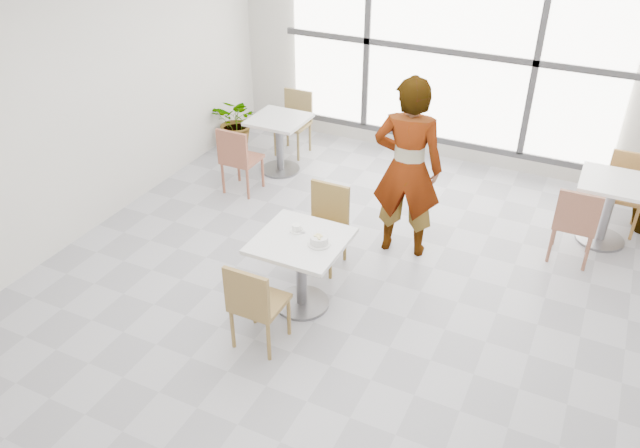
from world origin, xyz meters
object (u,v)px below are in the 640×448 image
at_px(oatmeal_bowl, 319,240).
at_px(bg_chair_left_far, 295,118).
at_px(bg_table_left, 279,137).
at_px(bg_chair_left_near, 238,157).
at_px(plant_left, 238,121).
at_px(coffee_cup, 297,228).
at_px(person, 407,169).
at_px(main_table, 301,260).
at_px(chair_far, 326,220).
at_px(bg_table_right, 610,202).
at_px(chair_near, 254,301).
at_px(bg_chair_right_far, 625,186).
at_px(bg_chair_right_near, 576,221).

bearing_deg(oatmeal_bowl, bg_chair_left_far, 121.39).
distance_m(oatmeal_bowl, bg_table_left, 2.97).
relative_size(bg_chair_left_near, plant_left, 1.18).
bearing_deg(bg_table_left, coffee_cup, -57.37).
bearing_deg(person, plant_left, -35.82).
height_order(bg_chair_left_near, bg_chair_left_far, same).
bearing_deg(plant_left, main_table, -48.65).
bearing_deg(chair_far, bg_table_right, 33.06).
bearing_deg(coffee_cup, main_table, -47.67).
bearing_deg(oatmeal_bowl, chair_near, -111.95).
height_order(chair_near, bg_chair_left_near, same).
relative_size(main_table, bg_chair_right_far, 0.92).
xyz_separation_m(bg_chair_left_far, plant_left, (-0.83, -0.19, -0.13)).
bearing_deg(main_table, bg_chair_left_far, 118.78).
bearing_deg(chair_far, plant_left, 138.98).
bearing_deg(person, main_table, 58.55).
bearing_deg(main_table, bg_chair_left_near, 136.48).
relative_size(bg_chair_left_near, bg_chair_left_far, 1.00).
height_order(coffee_cup, person, person).
xyz_separation_m(bg_table_right, bg_chair_left_near, (-4.18, -0.81, 0.01)).
distance_m(main_table, bg_table_right, 3.47).
distance_m(main_table, plant_left, 3.76).
bearing_deg(main_table, bg_table_right, 44.64).
bearing_deg(bg_chair_left_far, bg_table_right, -7.92).
bearing_deg(bg_chair_left_far, main_table, -61.22).
xyz_separation_m(coffee_cup, bg_chair_right_near, (2.28, 1.76, -0.28)).
bearing_deg(coffee_cup, chair_near, -89.71).
bearing_deg(bg_table_right, chair_far, -146.94).
bearing_deg(bg_table_left, bg_chair_left_near, -101.77).
distance_m(main_table, bg_chair_right_near, 2.87).
relative_size(chair_near, chair_far, 1.00).
bearing_deg(coffee_cup, bg_chair_right_far, 45.79).
height_order(bg_chair_right_near, plant_left, bg_chair_right_near).
xyz_separation_m(bg_table_right, plant_left, (-4.95, 0.38, -0.12)).
height_order(chair_far, bg_table_right, chair_far).
height_order(person, bg_table_left, person).
distance_m(coffee_cup, plant_left, 3.64).
xyz_separation_m(bg_table_right, bg_chair_right_near, (-0.28, -0.58, 0.01)).
relative_size(chair_far, plant_left, 1.18).
xyz_separation_m(main_table, bg_chair_left_near, (-1.71, 1.63, -0.02)).
xyz_separation_m(oatmeal_bowl, plant_left, (-2.67, 2.82, -0.42)).
relative_size(coffee_cup, plant_left, 0.21).
relative_size(chair_far, coffee_cup, 5.47).
height_order(coffee_cup, bg_table_right, coffee_cup).
distance_m(chair_far, bg_chair_right_far, 3.43).
distance_m(bg_chair_left_near, plant_left, 1.43).
bearing_deg(bg_table_right, coffee_cup, -137.67).
relative_size(main_table, chair_far, 0.92).
height_order(coffee_cup, bg_chair_right_near, bg_chair_right_near).
height_order(chair_far, bg_chair_left_far, same).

